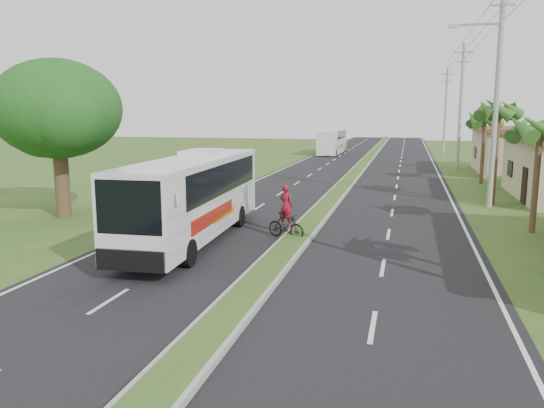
# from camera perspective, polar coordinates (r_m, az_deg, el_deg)

# --- Properties ---
(ground) EXTENTS (180.00, 180.00, 0.00)m
(ground) POSITION_cam_1_polar(r_m,az_deg,el_deg) (13.72, -4.28, -11.69)
(ground) COLOR #2F511D
(ground) RESTS_ON ground
(road_asphalt) EXTENTS (14.00, 160.00, 0.02)m
(road_asphalt) POSITION_cam_1_polar(r_m,az_deg,el_deg) (32.74, 6.93, 0.92)
(road_asphalt) COLOR black
(road_asphalt) RESTS_ON ground
(median_strip) EXTENTS (1.20, 160.00, 0.18)m
(median_strip) POSITION_cam_1_polar(r_m,az_deg,el_deg) (32.72, 6.93, 1.08)
(median_strip) COLOR gray
(median_strip) RESTS_ON ground
(lane_edge_left) EXTENTS (0.12, 160.00, 0.01)m
(lane_edge_left) POSITION_cam_1_polar(r_m,az_deg,el_deg) (34.24, -4.26, 1.33)
(lane_edge_left) COLOR silver
(lane_edge_left) RESTS_ON ground
(lane_edge_right) EXTENTS (0.12, 160.00, 0.01)m
(lane_edge_right) POSITION_cam_1_polar(r_m,az_deg,el_deg) (32.58, 18.69, 0.41)
(lane_edge_right) COLOR silver
(lane_edge_right) RESTS_ON ground
(shop_far) EXTENTS (8.60, 11.60, 3.82)m
(shop_far) POSITION_cam_1_polar(r_m,az_deg,el_deg) (49.19, 26.00, 5.20)
(shop_far) COLOR tan
(shop_far) RESTS_ON ground
(palm_verge_b) EXTENTS (2.40, 2.40, 5.05)m
(palm_verge_b) POSITION_cam_1_polar(r_m,az_deg,el_deg) (24.67, 26.91, 7.20)
(palm_verge_b) COLOR #473321
(palm_verge_b) RESTS_ON ground
(palm_verge_c) EXTENTS (2.40, 2.40, 5.85)m
(palm_verge_c) POSITION_cam_1_polar(r_m,az_deg,el_deg) (31.44, 23.20, 9.20)
(palm_verge_c) COLOR #473321
(palm_verge_c) RESTS_ON ground
(palm_verge_d) EXTENTS (2.40, 2.40, 5.25)m
(palm_verge_d) POSITION_cam_1_polar(r_m,az_deg,el_deg) (40.42, 21.94, 8.42)
(palm_verge_d) COLOR #473321
(palm_verge_d) RESTS_ON ground
(shade_tree) EXTENTS (6.30, 6.00, 7.54)m
(shade_tree) POSITION_cam_1_polar(r_m,az_deg,el_deg) (27.43, -22.26, 9.09)
(shade_tree) COLOR #473321
(shade_tree) RESTS_ON ground
(utility_pole_b) EXTENTS (3.20, 0.28, 12.00)m
(utility_pole_b) POSITION_cam_1_polar(r_m,az_deg,el_deg) (30.43, 23.01, 11.36)
(utility_pole_b) COLOR gray
(utility_pole_b) RESTS_ON ground
(utility_pole_c) EXTENTS (1.60, 0.28, 11.00)m
(utility_pole_c) POSITION_cam_1_polar(r_m,az_deg,el_deg) (50.28, 19.63, 9.97)
(utility_pole_c) COLOR gray
(utility_pole_c) RESTS_ON ground
(utility_pole_d) EXTENTS (1.60, 0.28, 10.50)m
(utility_pole_d) POSITION_cam_1_polar(r_m,az_deg,el_deg) (70.23, 18.17, 9.64)
(utility_pole_d) COLOR gray
(utility_pole_d) RESTS_ON ground
(coach_bus_main) EXTENTS (2.79, 11.05, 3.54)m
(coach_bus_main) POSITION_cam_1_polar(r_m,az_deg,el_deg) (20.95, -8.36, 1.25)
(coach_bus_main) COLOR silver
(coach_bus_main) RESTS_ON ground
(coach_bus_far) EXTENTS (2.33, 10.18, 2.96)m
(coach_bus_far) POSITION_cam_1_polar(r_m,az_deg,el_deg) (66.21, 6.52, 6.83)
(coach_bus_far) COLOR silver
(coach_bus_far) RESTS_ON ground
(motorcyclist) EXTENTS (1.77, 1.11, 2.21)m
(motorcyclist) POSITION_cam_1_polar(r_m,az_deg,el_deg) (21.27, 1.52, -1.68)
(motorcyclist) COLOR black
(motorcyclist) RESTS_ON ground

